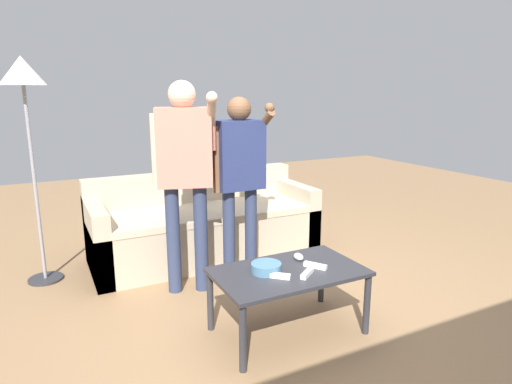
{
  "coord_description": "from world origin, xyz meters",
  "views": [
    {
      "loc": [
        -1.5,
        -2.54,
        1.56
      ],
      "look_at": [
        -0.12,
        0.18,
        0.86
      ],
      "focal_mm": 30.51,
      "sensor_mm": 36.0,
      "label": 1
    }
  ],
  "objects_px": {
    "couch": "(204,226)",
    "player_left": "(185,163)",
    "floor_lamp": "(24,88)",
    "game_remote_wand_spare": "(279,276)",
    "player_center": "(240,169)",
    "game_remote_wand_far": "(307,273)",
    "game_remote_wand_near": "(315,266)",
    "game_remote_nunchuk": "(299,257)",
    "coffee_table": "(288,278)",
    "snack_bowl": "(266,268)"
  },
  "relations": [
    {
      "from": "floor_lamp",
      "to": "player_center",
      "type": "relative_size",
      "value": 1.2
    },
    {
      "from": "snack_bowl",
      "to": "floor_lamp",
      "type": "xyz_separation_m",
      "value": [
        -1.28,
        1.6,
        1.13
      ]
    },
    {
      "from": "couch",
      "to": "player_left",
      "type": "height_order",
      "value": "player_left"
    },
    {
      "from": "coffee_table",
      "to": "game_remote_wand_far",
      "type": "height_order",
      "value": "game_remote_wand_far"
    },
    {
      "from": "couch",
      "to": "snack_bowl",
      "type": "height_order",
      "value": "couch"
    },
    {
      "from": "floor_lamp",
      "to": "game_remote_wand_spare",
      "type": "bearing_deg",
      "value": -52.85
    },
    {
      "from": "floor_lamp",
      "to": "player_center",
      "type": "distance_m",
      "value": 1.78
    },
    {
      "from": "coffee_table",
      "to": "player_center",
      "type": "relative_size",
      "value": 0.63
    },
    {
      "from": "game_remote_nunchuk",
      "to": "game_remote_wand_far",
      "type": "bearing_deg",
      "value": -110.2
    },
    {
      "from": "game_remote_wand_near",
      "to": "game_remote_wand_far",
      "type": "bearing_deg",
      "value": -145.49
    },
    {
      "from": "couch",
      "to": "game_remote_wand_spare",
      "type": "distance_m",
      "value": 1.67
    },
    {
      "from": "snack_bowl",
      "to": "player_center",
      "type": "xyz_separation_m",
      "value": [
        0.2,
        0.83,
        0.5
      ]
    },
    {
      "from": "game_remote_wand_near",
      "to": "game_remote_wand_spare",
      "type": "distance_m",
      "value": 0.3
    },
    {
      "from": "player_center",
      "to": "game_remote_wand_far",
      "type": "xyz_separation_m",
      "value": [
        0.0,
        -1.0,
        -0.51
      ]
    },
    {
      "from": "snack_bowl",
      "to": "game_remote_wand_far",
      "type": "height_order",
      "value": "snack_bowl"
    },
    {
      "from": "game_remote_wand_far",
      "to": "coffee_table",
      "type": "bearing_deg",
      "value": 115.39
    },
    {
      "from": "coffee_table",
      "to": "game_remote_wand_spare",
      "type": "distance_m",
      "value": 0.16
    },
    {
      "from": "player_left",
      "to": "game_remote_wand_spare",
      "type": "bearing_deg",
      "value": -74.59
    },
    {
      "from": "player_left",
      "to": "game_remote_wand_far",
      "type": "xyz_separation_m",
      "value": [
        0.45,
        -1.03,
        -0.59
      ]
    },
    {
      "from": "player_left",
      "to": "game_remote_wand_far",
      "type": "bearing_deg",
      "value": -66.31
    },
    {
      "from": "couch",
      "to": "game_remote_nunchuk",
      "type": "xyz_separation_m",
      "value": [
        0.15,
        -1.46,
        0.17
      ]
    },
    {
      "from": "player_left",
      "to": "game_remote_wand_far",
      "type": "height_order",
      "value": "player_left"
    },
    {
      "from": "floor_lamp",
      "to": "game_remote_wand_far",
      "type": "bearing_deg",
      "value": -49.99
    },
    {
      "from": "coffee_table",
      "to": "player_center",
      "type": "xyz_separation_m",
      "value": [
        0.06,
        0.87,
        0.58
      ]
    },
    {
      "from": "game_remote_wand_near",
      "to": "game_remote_nunchuk",
      "type": "bearing_deg",
      "value": 98.75
    },
    {
      "from": "coffee_table",
      "to": "floor_lamp",
      "type": "bearing_deg",
      "value": 130.94
    },
    {
      "from": "snack_bowl",
      "to": "player_left",
      "type": "xyz_separation_m",
      "value": [
        -0.24,
        0.86,
        0.57
      ]
    },
    {
      "from": "player_left",
      "to": "game_remote_nunchuk",
      "type": "bearing_deg",
      "value": -55.36
    },
    {
      "from": "snack_bowl",
      "to": "game_remote_wand_spare",
      "type": "height_order",
      "value": "snack_bowl"
    },
    {
      "from": "player_left",
      "to": "game_remote_wand_far",
      "type": "distance_m",
      "value": 1.26
    },
    {
      "from": "couch",
      "to": "snack_bowl",
      "type": "bearing_deg",
      "value": -95.3
    },
    {
      "from": "couch",
      "to": "game_remote_wand_spare",
      "type": "bearing_deg",
      "value": -94.08
    },
    {
      "from": "floor_lamp",
      "to": "player_center",
      "type": "xyz_separation_m",
      "value": [
        1.48,
        -0.77,
        -0.63
      ]
    },
    {
      "from": "player_left",
      "to": "coffee_table",
      "type": "bearing_deg",
      "value": -66.55
    },
    {
      "from": "game_remote_wand_spare",
      "to": "player_left",
      "type": "bearing_deg",
      "value": 105.41
    },
    {
      "from": "game_remote_nunchuk",
      "to": "floor_lamp",
      "type": "xyz_separation_m",
      "value": [
        -1.57,
        1.52,
        1.13
      ]
    },
    {
      "from": "player_center",
      "to": "game_remote_wand_near",
      "type": "xyz_separation_m",
      "value": [
        0.12,
        -0.92,
        -0.51
      ]
    },
    {
      "from": "game_remote_wand_far",
      "to": "floor_lamp",
      "type": "bearing_deg",
      "value": 130.01
    },
    {
      "from": "game_remote_nunchuk",
      "to": "player_left",
      "type": "relative_size",
      "value": 0.05
    },
    {
      "from": "snack_bowl",
      "to": "game_remote_nunchuk",
      "type": "distance_m",
      "value": 0.31
    },
    {
      "from": "player_left",
      "to": "player_center",
      "type": "height_order",
      "value": "player_left"
    },
    {
      "from": "couch",
      "to": "game_remote_nunchuk",
      "type": "height_order",
      "value": "couch"
    },
    {
      "from": "couch",
      "to": "game_remote_wand_far",
      "type": "distance_m",
      "value": 1.71
    },
    {
      "from": "snack_bowl",
      "to": "game_remote_nunchuk",
      "type": "height_order",
      "value": "snack_bowl"
    },
    {
      "from": "floor_lamp",
      "to": "player_left",
      "type": "bearing_deg",
      "value": -35.66
    },
    {
      "from": "player_center",
      "to": "game_remote_wand_far",
      "type": "bearing_deg",
      "value": -89.89
    },
    {
      "from": "game_remote_wand_far",
      "to": "game_remote_wand_spare",
      "type": "bearing_deg",
      "value": 165.13
    },
    {
      "from": "snack_bowl",
      "to": "game_remote_wand_spare",
      "type": "relative_size",
      "value": 1.46
    },
    {
      "from": "player_center",
      "to": "game_remote_wand_spare",
      "type": "height_order",
      "value": "player_center"
    },
    {
      "from": "couch",
      "to": "player_center",
      "type": "distance_m",
      "value": 0.97
    }
  ]
}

